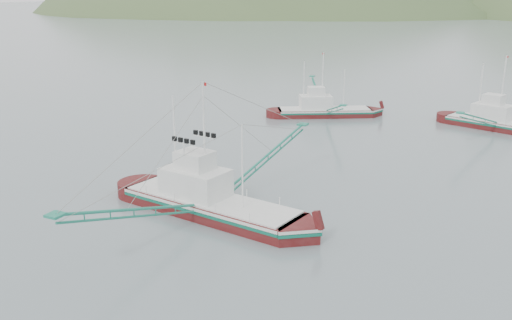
% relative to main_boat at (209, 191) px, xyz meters
% --- Properties ---
extents(ground, '(1200.00, 1200.00, 0.00)m').
position_rel_main_boat_xyz_m(ground, '(1.60, -1.12, -1.83)').
color(ground, slate).
rests_on(ground, ground).
extents(main_boat, '(15.34, 26.81, 10.93)m').
position_rel_main_boat_xyz_m(main_boat, '(0.00, 0.00, 0.00)').
color(main_boat, '#480C0C').
rests_on(main_boat, ground).
extents(bg_boat_far, '(14.76, 21.00, 9.19)m').
position_rel_main_boat_xyz_m(bg_boat_far, '(-3.87, 36.95, 0.09)').
color(bg_boat_far, '#480C0C').
rests_on(bg_boat_far, ground).
extents(bg_boat_right, '(13.64, 23.23, 9.68)m').
position_rel_main_boat_xyz_m(bg_boat_right, '(18.12, 39.11, 0.04)').
color(bg_boat_right, '#480C0C').
rests_on(bg_boat_right, ground).
extents(headland_left, '(448.00, 308.00, 210.00)m').
position_rel_main_boat_xyz_m(headland_left, '(-178.40, 358.88, -1.83)').
color(headland_left, '#425A2E').
rests_on(headland_left, ground).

